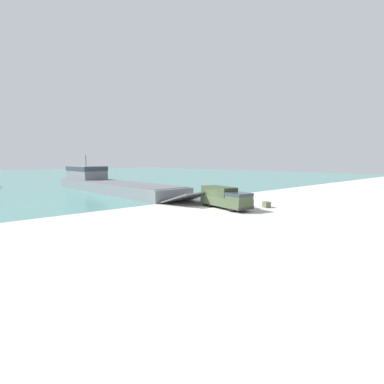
# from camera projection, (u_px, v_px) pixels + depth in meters

# --- Properties ---
(ground_plane) EXTENTS (240.00, 240.00, 0.00)m
(ground_plane) POSITION_uv_depth(u_px,v_px,m) (201.00, 209.00, 39.36)
(ground_plane) COLOR #B7B5AD
(water_surface) EXTENTS (240.00, 180.00, 0.01)m
(water_surface) POSITION_uv_depth(u_px,v_px,m) (19.00, 177.00, 111.01)
(water_surface) COLOR #477F7A
(water_surface) RESTS_ON ground_plane
(landing_craft) EXTENTS (7.90, 44.09, 7.39)m
(landing_craft) POSITION_uv_depth(u_px,v_px,m) (106.00, 182.00, 61.87)
(landing_craft) COLOR slate
(landing_craft) RESTS_ON ground_plane
(military_truck) EXTENTS (3.80, 8.40, 2.79)m
(military_truck) POSITION_uv_depth(u_px,v_px,m) (225.00, 197.00, 39.45)
(military_truck) COLOR #3D4C33
(military_truck) RESTS_ON ground_plane
(soldier_on_ramp) EXTENTS (0.48, 0.48, 1.69)m
(soldier_on_ramp) POSITION_uv_depth(u_px,v_px,m) (243.00, 199.00, 41.09)
(soldier_on_ramp) COLOR #6B664C
(soldier_on_ramp) RESTS_ON ground_plane
(mooring_bollard) EXTENTS (0.23, 0.23, 0.70)m
(mooring_bollard) POSITION_uv_depth(u_px,v_px,m) (216.00, 196.00, 49.43)
(mooring_bollard) COLOR #333338
(mooring_bollard) RESTS_ON ground_plane
(cargo_crate) EXTENTS (1.08, 1.17, 0.79)m
(cargo_crate) POSITION_uv_depth(u_px,v_px,m) (267.00, 205.00, 40.22)
(cargo_crate) COLOR #566042
(cargo_crate) RESTS_ON ground_plane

